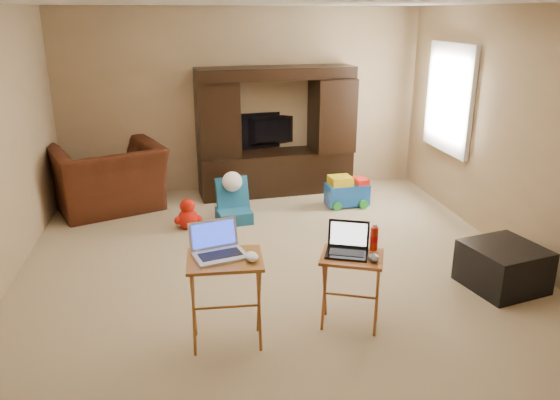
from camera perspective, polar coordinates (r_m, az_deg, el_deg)
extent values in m
plane|color=tan|center=(5.45, -0.38, -7.30)|extent=(5.50, 5.50, 0.00)
plane|color=silver|center=(4.88, -0.44, 20.01)|extent=(5.50, 5.50, 0.00)
plane|color=tan|center=(7.70, -3.95, 10.27)|extent=(5.00, 0.00, 5.00)
plane|color=tan|center=(2.51, 10.48, -9.02)|extent=(5.00, 0.00, 5.00)
plane|color=tan|center=(5.97, 24.12, 6.10)|extent=(0.00, 5.50, 5.50)
plane|color=white|center=(7.24, 17.39, 10.12)|extent=(0.00, 1.20, 1.20)
cube|color=white|center=(7.23, 17.25, 10.12)|extent=(0.06, 1.14, 1.34)
cube|color=black|center=(7.53, -0.46, 7.17)|extent=(2.16, 0.71, 1.74)
imported|color=black|center=(7.74, -0.72, 7.23)|extent=(0.89, 0.26, 0.51)
imported|color=#451D0E|center=(7.29, -17.50, 2.23)|extent=(1.62, 1.52, 0.84)
cube|color=black|center=(5.45, 22.28, -6.46)|extent=(0.75, 0.75, 0.40)
cube|color=#9A5E25|center=(4.19, -5.63, -10.52)|extent=(0.57, 0.47, 0.72)
cube|color=#945424|center=(4.45, 7.39, -9.41)|extent=(0.59, 0.54, 0.62)
cube|color=silver|center=(4.00, -6.32, -4.37)|extent=(0.44, 0.39, 0.24)
cube|color=black|center=(4.27, 7.04, -4.25)|extent=(0.40, 0.37, 0.24)
ellipsoid|color=white|center=(3.96, -2.97, -5.93)|extent=(0.11, 0.15, 0.06)
ellipsoid|color=#3E3E43|center=(4.23, 9.75, -5.97)|extent=(0.10, 0.14, 0.05)
cylinder|color=red|center=(4.40, 9.80, -3.99)|extent=(0.06, 0.06, 0.19)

